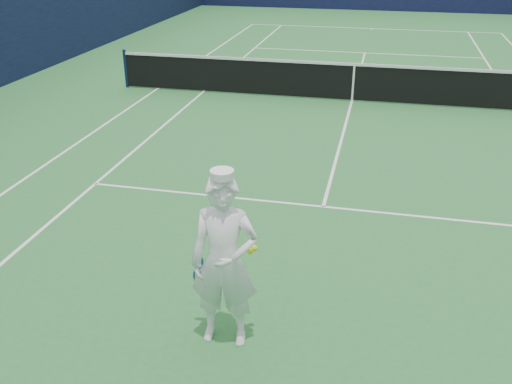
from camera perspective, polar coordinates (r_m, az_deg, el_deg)
ground at (r=15.47m, az=9.57°, el=8.95°), size 80.00×80.00×0.00m
court_markings at (r=15.47m, az=9.57°, el=8.96°), size 11.03×23.83×0.01m
windscreen_fence at (r=15.05m, az=10.13°, el=16.27°), size 20.12×36.12×4.00m
tennis_net at (r=15.33m, az=9.72°, el=10.94°), size 12.88×0.09×1.07m
tennis_player at (r=6.08m, az=-3.18°, el=-6.99°), size 0.83×0.53×2.06m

